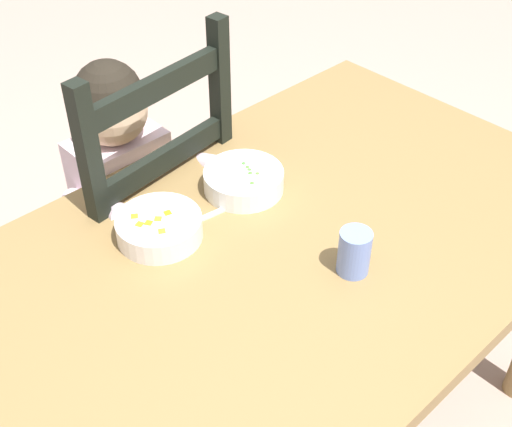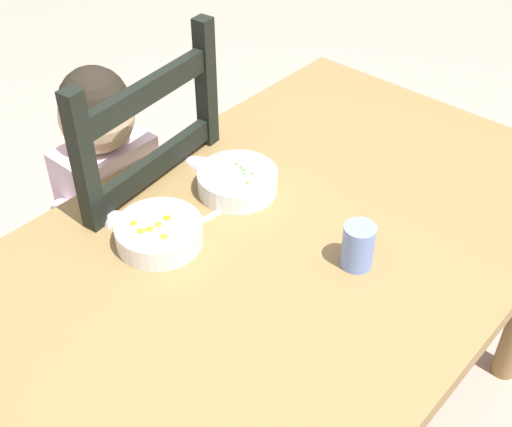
# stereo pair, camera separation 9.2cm
# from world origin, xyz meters

# --- Properties ---
(dining_table) EXTENTS (1.37, 0.85, 0.72)m
(dining_table) POSITION_xyz_m (0.00, 0.00, 0.62)
(dining_table) COLOR olive
(dining_table) RESTS_ON ground
(dining_chair) EXTENTS (0.47, 0.47, 1.03)m
(dining_chair) POSITION_xyz_m (-0.06, 0.47, 0.47)
(dining_chair) COLOR black
(dining_chair) RESTS_ON ground
(child_figure) EXTENTS (0.32, 0.31, 0.95)m
(child_figure) POSITION_xyz_m (-0.07, 0.47, 0.63)
(child_figure) COLOR silver
(child_figure) RESTS_ON ground
(bowl_of_peas) EXTENTS (0.17, 0.17, 0.05)m
(bowl_of_peas) POSITION_xyz_m (0.05, 0.18, 0.75)
(bowl_of_peas) COLOR white
(bowl_of_peas) RESTS_ON dining_table
(bowl_of_carrots) EXTENTS (0.17, 0.17, 0.05)m
(bowl_of_carrots) POSITION_xyz_m (-0.18, 0.18, 0.75)
(bowl_of_carrots) COLOR white
(bowl_of_carrots) RESTS_ON dining_table
(spoon) EXTENTS (0.14, 0.04, 0.01)m
(spoon) POSITION_xyz_m (-0.10, 0.16, 0.73)
(spoon) COLOR silver
(spoon) RESTS_ON dining_table
(drinking_cup) EXTENTS (0.06, 0.06, 0.09)m
(drinking_cup) POSITION_xyz_m (0.02, -0.15, 0.77)
(drinking_cup) COLOR #728EDD
(drinking_cup) RESTS_ON dining_table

